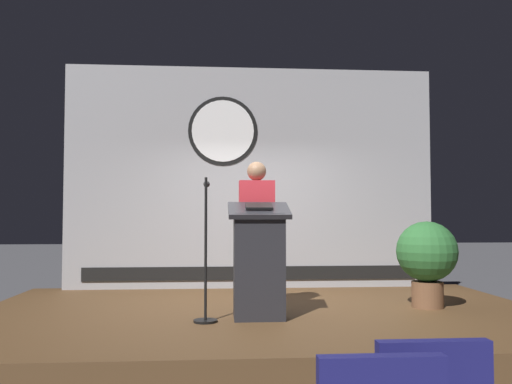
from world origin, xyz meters
TOP-DOWN VIEW (x-y plane):
  - ground_plane at (0.00, 0.00)m, footprint 40.00×40.00m
  - stage_platform at (0.00, 0.00)m, footprint 6.40×4.00m
  - banner_display at (-0.01, 1.85)m, footprint 5.47×0.12m
  - podium at (-0.08, -0.47)m, footprint 0.64×0.49m
  - speaker_person at (-0.06, 0.01)m, footprint 0.40×0.26m
  - microphone_stand at (-0.63, -0.58)m, footprint 0.24×0.48m
  - potted_plant at (1.94, 0.03)m, footprint 0.70×0.70m

SIDE VIEW (x-z plane):
  - ground_plane at x=0.00m, z-range 0.00..0.00m
  - stage_platform at x=0.00m, z-range 0.00..0.30m
  - microphone_stand at x=-0.63m, z-range 0.08..1.53m
  - podium at x=-0.08m, z-range 0.28..1.50m
  - potted_plant at x=1.94m, z-range 0.40..1.40m
  - speaker_person at x=-0.06m, z-range 0.32..2.00m
  - banner_display at x=-0.01m, z-range 0.30..3.59m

